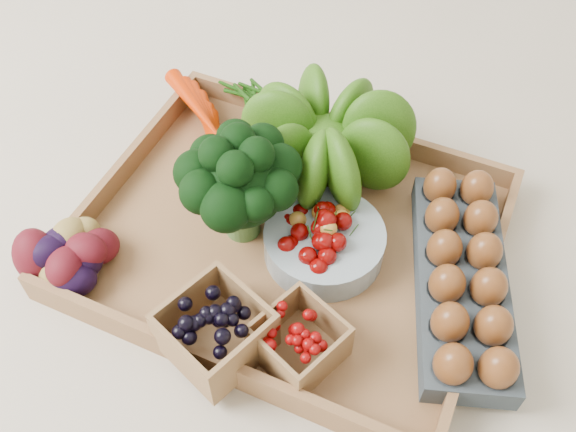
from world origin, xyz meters
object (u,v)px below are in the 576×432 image
at_px(tray, 288,239).
at_px(broccoli, 241,200).
at_px(cherry_bowl, 324,242).
at_px(egg_carton, 461,282).

relative_size(tray, broccoli, 3.42).
height_order(tray, cherry_bowl, cherry_bowl).
distance_m(broccoli, egg_carton, 0.31).
relative_size(broccoli, egg_carton, 0.50).
distance_m(tray, broccoli, 0.10).
height_order(tray, broccoli, broccoli).
xyz_separation_m(tray, cherry_bowl, (0.06, -0.00, 0.03)).
height_order(broccoli, egg_carton, broccoli).
bearing_deg(egg_carton, broccoli, 166.10).
bearing_deg(cherry_bowl, egg_carton, 5.04).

